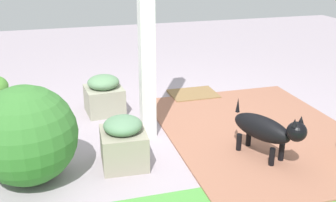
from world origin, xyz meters
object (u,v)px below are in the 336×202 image
object	(u,v)px
stone_planter_mid	(124,142)
dog	(266,129)
stone_planter_nearest	(104,95)
round_shrub	(27,135)
doormat	(193,94)
porch_pillar	(146,5)

from	to	relation	value
stone_planter_mid	dog	world-z (taller)	dog
stone_planter_nearest	round_shrub	size ratio (longest dim) A/B	0.55
dog	doormat	bearing A→B (deg)	-88.12
porch_pillar	dog	distance (m)	1.50
dog	doormat	xyz separation A→B (m)	(0.06, -1.69, -0.27)
stone_planter_nearest	porch_pillar	bearing A→B (deg)	115.57
stone_planter_nearest	doormat	bearing A→B (deg)	-167.76
porch_pillar	round_shrub	distance (m)	1.49
round_shrub	dog	distance (m)	1.95
dog	round_shrub	bearing A→B (deg)	-6.03
stone_planter_nearest	round_shrub	bearing A→B (deg)	58.98
stone_planter_nearest	doormat	xyz separation A→B (m)	(-1.13, -0.25, -0.19)
round_shrub	stone_planter_mid	bearing A→B (deg)	-177.12
porch_pillar	stone_planter_nearest	bearing A→B (deg)	-64.43
porch_pillar	doormat	size ratio (longest dim) A/B	4.42
round_shrub	dog	world-z (taller)	round_shrub
porch_pillar	doormat	world-z (taller)	porch_pillar
stone_planter_nearest	doormat	distance (m)	1.18
stone_planter_mid	doormat	xyz separation A→B (m)	(-1.13, -1.45, -0.19)
porch_pillar	stone_planter_nearest	world-z (taller)	porch_pillar
porch_pillar	stone_planter_mid	bearing A→B (deg)	57.04
round_shrub	doormat	size ratio (longest dim) A/B	1.37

